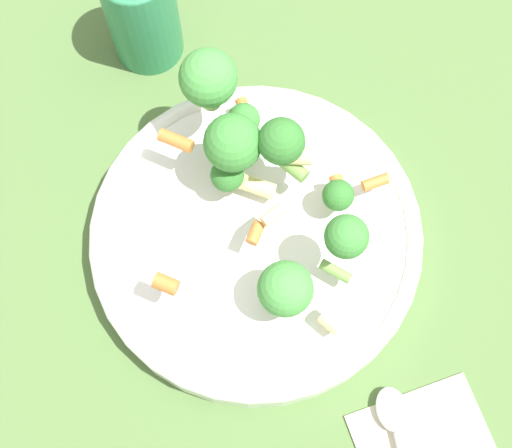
% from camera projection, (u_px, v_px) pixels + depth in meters
% --- Properties ---
extents(ground_plane, '(3.00, 3.00, 0.00)m').
position_uv_depth(ground_plane, '(256.00, 244.00, 0.64)').
color(ground_plane, '#4C6B38').
extents(bowl, '(0.29, 0.29, 0.04)m').
position_uv_depth(bowl, '(256.00, 237.00, 0.62)').
color(bowl, white).
rests_on(bowl, ground_plane).
extents(pasta_salad, '(0.21, 0.19, 0.10)m').
position_uv_depth(pasta_salad, '(256.00, 167.00, 0.57)').
color(pasta_salad, '#8CB766').
rests_on(pasta_salad, bowl).
extents(cup, '(0.07, 0.07, 0.11)m').
position_uv_depth(cup, '(141.00, 11.00, 0.65)').
color(cup, '#2D7F51').
rests_on(cup, ground_plane).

